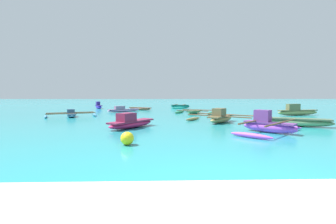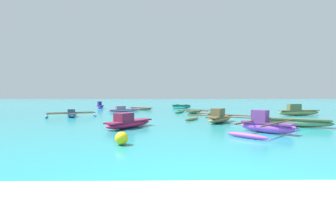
{
  "view_description": "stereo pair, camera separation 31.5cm",
  "coord_description": "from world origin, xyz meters",
  "px_view_note": "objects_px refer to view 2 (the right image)",
  "views": [
    {
      "loc": [
        -1.35,
        -2.94,
        1.65
      ],
      "look_at": [
        -0.79,
        16.54,
        0.25
      ],
      "focal_mm": 24.0,
      "sensor_mm": 36.0,
      "label": 1
    },
    {
      "loc": [
        -1.04,
        -2.94,
        1.65
      ],
      "look_at": [
        -0.79,
        16.54,
        0.25
      ],
      "focal_mm": 24.0,
      "sensor_mm": 36.0,
      "label": 2
    }
  ],
  "objects_px": {
    "mooring_buoy_0": "(122,138)",
    "moored_boat_3": "(141,108)",
    "moored_boat_5": "(181,106)",
    "moored_boat_1": "(128,122)",
    "moored_boat_2": "(71,114)",
    "moored_boat_6": "(124,110)",
    "moored_boat_8": "(298,111)",
    "moored_boat_10": "(265,125)",
    "moored_boat_0": "(292,122)",
    "moored_boat_9": "(220,118)",
    "moored_boat_4": "(100,106)",
    "moored_boat_7": "(195,112)"
  },
  "relations": [
    {
      "from": "moored_boat_0",
      "to": "moored_boat_4",
      "type": "xyz_separation_m",
      "value": [
        -15.41,
        17.56,
        0.08
      ]
    },
    {
      "from": "moored_boat_3",
      "to": "moored_boat_10",
      "type": "height_order",
      "value": "moored_boat_10"
    },
    {
      "from": "moored_boat_6",
      "to": "moored_boat_0",
      "type": "bearing_deg",
      "value": -81.62
    },
    {
      "from": "moored_boat_0",
      "to": "moored_boat_7",
      "type": "xyz_separation_m",
      "value": [
        -4.08,
        8.85,
        -0.08
      ]
    },
    {
      "from": "mooring_buoy_0",
      "to": "moored_boat_3",
      "type": "bearing_deg",
      "value": 94.15
    },
    {
      "from": "moored_boat_8",
      "to": "moored_boat_10",
      "type": "relative_size",
      "value": 1.01
    },
    {
      "from": "moored_boat_9",
      "to": "mooring_buoy_0",
      "type": "xyz_separation_m",
      "value": [
        -4.85,
        -6.3,
        -0.07
      ]
    },
    {
      "from": "moored_boat_8",
      "to": "moored_boat_10",
      "type": "distance_m",
      "value": 11.01
    },
    {
      "from": "moored_boat_4",
      "to": "moored_boat_8",
      "type": "relative_size",
      "value": 0.55
    },
    {
      "from": "moored_boat_4",
      "to": "moored_boat_6",
      "type": "distance_m",
      "value": 7.45
    },
    {
      "from": "moored_boat_10",
      "to": "mooring_buoy_0",
      "type": "bearing_deg",
      "value": -111.51
    },
    {
      "from": "mooring_buoy_0",
      "to": "moored_boat_0",
      "type": "bearing_deg",
      "value": 28.29
    },
    {
      "from": "moored_boat_0",
      "to": "moored_boat_4",
      "type": "height_order",
      "value": "moored_boat_4"
    },
    {
      "from": "moored_boat_4",
      "to": "moored_boat_1",
      "type": "bearing_deg",
      "value": -10.38
    },
    {
      "from": "moored_boat_0",
      "to": "moored_boat_7",
      "type": "distance_m",
      "value": 9.75
    },
    {
      "from": "moored_boat_2",
      "to": "moored_boat_5",
      "type": "bearing_deg",
      "value": 116.69
    },
    {
      "from": "moored_boat_5",
      "to": "moored_boat_7",
      "type": "height_order",
      "value": "moored_boat_5"
    },
    {
      "from": "moored_boat_8",
      "to": "moored_boat_3",
      "type": "bearing_deg",
      "value": 138.71
    },
    {
      "from": "moored_boat_0",
      "to": "moored_boat_7",
      "type": "bearing_deg",
      "value": 140.41
    },
    {
      "from": "moored_boat_1",
      "to": "moored_boat_2",
      "type": "distance_m",
      "value": 8.49
    },
    {
      "from": "moored_boat_6",
      "to": "moored_boat_7",
      "type": "height_order",
      "value": "moored_boat_6"
    },
    {
      "from": "moored_boat_3",
      "to": "moored_boat_0",
      "type": "bearing_deg",
      "value": -20.13
    },
    {
      "from": "moored_boat_1",
      "to": "moored_boat_6",
      "type": "xyz_separation_m",
      "value": [
        -2.41,
        11.84,
        -0.06
      ]
    },
    {
      "from": "moored_boat_4",
      "to": "moored_boat_8",
      "type": "bearing_deg",
      "value": 30.45
    },
    {
      "from": "moored_boat_8",
      "to": "moored_boat_9",
      "type": "distance_m",
      "value": 9.18
    },
    {
      "from": "moored_boat_7",
      "to": "moored_boat_10",
      "type": "distance_m",
      "value": 11.04
    },
    {
      "from": "moored_boat_6",
      "to": "moored_boat_8",
      "type": "bearing_deg",
      "value": -53.03
    },
    {
      "from": "moored_boat_5",
      "to": "moored_boat_8",
      "type": "height_order",
      "value": "moored_boat_8"
    },
    {
      "from": "moored_boat_8",
      "to": "moored_boat_6",
      "type": "bearing_deg",
      "value": 150.68
    },
    {
      "from": "moored_boat_2",
      "to": "moored_boat_1",
      "type": "bearing_deg",
      "value": 16.27
    },
    {
      "from": "moored_boat_3",
      "to": "moored_boat_5",
      "type": "distance_m",
      "value": 6.25
    },
    {
      "from": "moored_boat_2",
      "to": "moored_boat_9",
      "type": "distance_m",
      "value": 11.65
    },
    {
      "from": "moored_boat_1",
      "to": "moored_boat_3",
      "type": "distance_m",
      "value": 14.9
    },
    {
      "from": "moored_boat_4",
      "to": "moored_boat_8",
      "type": "distance_m",
      "value": 22.52
    },
    {
      "from": "moored_boat_0",
      "to": "moored_boat_9",
      "type": "xyz_separation_m",
      "value": [
        -3.48,
        1.82,
        0.05
      ]
    },
    {
      "from": "moored_boat_0",
      "to": "moored_boat_10",
      "type": "relative_size",
      "value": 0.94
    },
    {
      "from": "mooring_buoy_0",
      "to": "moored_boat_5",
      "type": "bearing_deg",
      "value": 80.86
    },
    {
      "from": "moored_boat_2",
      "to": "moored_boat_3",
      "type": "xyz_separation_m",
      "value": [
        4.65,
        8.48,
        -0.02
      ]
    },
    {
      "from": "moored_boat_4",
      "to": "moored_boat_5",
      "type": "relative_size",
      "value": 0.55
    },
    {
      "from": "moored_boat_7",
      "to": "mooring_buoy_0",
      "type": "bearing_deg",
      "value": -169.82
    },
    {
      "from": "moored_boat_7",
      "to": "moored_boat_8",
      "type": "xyz_separation_m",
      "value": [
        8.4,
        -2.17,
        0.19
      ]
    },
    {
      "from": "moored_boat_1",
      "to": "moored_boat_6",
      "type": "bearing_deg",
      "value": 47.02
    },
    {
      "from": "moored_boat_0",
      "to": "mooring_buoy_0",
      "type": "relative_size",
      "value": 8.38
    },
    {
      "from": "moored_boat_1",
      "to": "moored_boat_5",
      "type": "distance_m",
      "value": 19.03
    },
    {
      "from": "moored_boat_10",
      "to": "moored_boat_0",
      "type": "bearing_deg",
      "value": 87.09
    },
    {
      "from": "moored_boat_2",
      "to": "moored_boat_3",
      "type": "bearing_deg",
      "value": 126.35
    },
    {
      "from": "moored_boat_9",
      "to": "moored_boat_4",
      "type": "bearing_deg",
      "value": 74.64
    },
    {
      "from": "moored_boat_0",
      "to": "moored_boat_5",
      "type": "relative_size",
      "value": 0.94
    },
    {
      "from": "moored_boat_0",
      "to": "moored_boat_2",
      "type": "relative_size",
      "value": 0.92
    },
    {
      "from": "moored_boat_7",
      "to": "moored_boat_9",
      "type": "relative_size",
      "value": 0.88
    }
  ]
}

